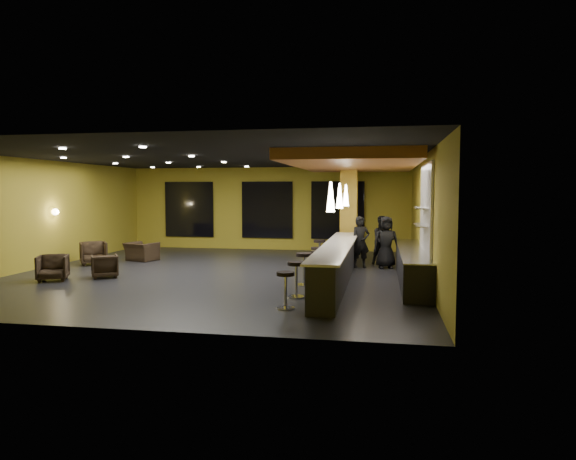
% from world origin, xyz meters
% --- Properties ---
extents(floor, '(12.00, 13.00, 0.10)m').
position_xyz_m(floor, '(0.00, 0.00, -0.05)').
color(floor, black).
rests_on(floor, ground).
extents(ceiling, '(12.00, 13.00, 0.10)m').
position_xyz_m(ceiling, '(0.00, 0.00, 3.55)').
color(ceiling, black).
extents(wall_back, '(12.00, 0.10, 3.50)m').
position_xyz_m(wall_back, '(0.00, 6.55, 1.75)').
color(wall_back, olive).
rests_on(wall_back, floor).
extents(wall_front, '(12.00, 0.10, 3.50)m').
position_xyz_m(wall_front, '(0.00, -6.55, 1.75)').
color(wall_front, olive).
rests_on(wall_front, floor).
extents(wall_left, '(0.10, 13.00, 3.50)m').
position_xyz_m(wall_left, '(-6.05, 0.00, 1.75)').
color(wall_left, olive).
rests_on(wall_left, floor).
extents(wall_right, '(0.10, 13.00, 3.50)m').
position_xyz_m(wall_right, '(6.05, 0.00, 1.75)').
color(wall_right, olive).
rests_on(wall_right, floor).
extents(wood_soffit, '(3.60, 8.00, 0.28)m').
position_xyz_m(wood_soffit, '(4.00, 1.00, 3.36)').
color(wood_soffit, '#96582C').
rests_on(wood_soffit, ceiling).
extents(window_left, '(2.20, 0.06, 2.40)m').
position_xyz_m(window_left, '(-3.50, 6.44, 1.70)').
color(window_left, black).
rests_on(window_left, wall_back).
extents(window_center, '(2.20, 0.06, 2.40)m').
position_xyz_m(window_center, '(0.00, 6.44, 1.70)').
color(window_center, black).
rests_on(window_center, wall_back).
extents(window_right, '(2.20, 0.06, 2.40)m').
position_xyz_m(window_right, '(3.00, 6.44, 1.70)').
color(window_right, black).
rests_on(window_right, wall_back).
extents(tile_backsplash, '(0.06, 3.20, 2.40)m').
position_xyz_m(tile_backsplash, '(5.96, -1.00, 2.00)').
color(tile_backsplash, white).
rests_on(tile_backsplash, wall_right).
extents(bar_counter, '(0.60, 8.00, 1.00)m').
position_xyz_m(bar_counter, '(3.65, -1.00, 0.50)').
color(bar_counter, black).
rests_on(bar_counter, floor).
extents(bar_top, '(0.78, 8.10, 0.05)m').
position_xyz_m(bar_top, '(3.65, -1.00, 1.02)').
color(bar_top, silver).
rests_on(bar_top, bar_counter).
extents(prep_counter, '(0.70, 6.00, 0.86)m').
position_xyz_m(prep_counter, '(5.65, -0.50, 0.43)').
color(prep_counter, black).
rests_on(prep_counter, floor).
extents(prep_top, '(0.72, 6.00, 0.03)m').
position_xyz_m(prep_top, '(5.65, -0.50, 0.89)').
color(prep_top, silver).
rests_on(prep_top, prep_counter).
extents(wall_shelf_lower, '(0.30, 1.50, 0.03)m').
position_xyz_m(wall_shelf_lower, '(5.82, -1.20, 1.60)').
color(wall_shelf_lower, silver).
rests_on(wall_shelf_lower, wall_right).
extents(wall_shelf_upper, '(0.30, 1.50, 0.03)m').
position_xyz_m(wall_shelf_upper, '(5.82, -1.20, 2.05)').
color(wall_shelf_upper, silver).
rests_on(wall_shelf_upper, wall_right).
extents(column, '(0.60, 0.60, 3.50)m').
position_xyz_m(column, '(3.65, 3.60, 1.75)').
color(column, olive).
rests_on(column, floor).
extents(wall_sconce, '(0.22, 0.22, 0.22)m').
position_xyz_m(wall_sconce, '(-5.88, 0.50, 1.80)').
color(wall_sconce, '#FFE5B2').
rests_on(wall_sconce, wall_left).
extents(pendant_0, '(0.20, 0.20, 0.70)m').
position_xyz_m(pendant_0, '(3.65, -3.00, 2.35)').
color(pendant_0, white).
rests_on(pendant_0, wood_soffit).
extents(pendant_1, '(0.20, 0.20, 0.70)m').
position_xyz_m(pendant_1, '(3.65, -0.50, 2.35)').
color(pendant_1, white).
rests_on(pendant_1, wood_soffit).
extents(pendant_2, '(0.20, 0.20, 0.70)m').
position_xyz_m(pendant_2, '(3.65, 2.00, 2.35)').
color(pendant_2, white).
rests_on(pendant_2, wood_soffit).
extents(staff_a, '(0.71, 0.59, 1.68)m').
position_xyz_m(staff_a, '(4.15, 1.80, 0.84)').
color(staff_a, black).
rests_on(staff_a, floor).
extents(staff_b, '(0.96, 0.84, 1.65)m').
position_xyz_m(staff_b, '(4.87, 2.68, 0.83)').
color(staff_b, black).
rests_on(staff_b, floor).
extents(staff_c, '(0.89, 0.64, 1.68)m').
position_xyz_m(staff_c, '(4.97, 1.87, 0.84)').
color(staff_c, black).
rests_on(staff_c, floor).
extents(armchair_a, '(1.03, 1.04, 0.72)m').
position_xyz_m(armchair_a, '(-4.16, -2.16, 0.36)').
color(armchair_a, black).
rests_on(armchair_a, floor).
extents(armchair_b, '(0.99, 1.00, 0.67)m').
position_xyz_m(armchair_b, '(-3.02, -1.41, 0.33)').
color(armchair_b, black).
rests_on(armchair_b, floor).
extents(armchair_c, '(1.17, 1.18, 0.78)m').
position_xyz_m(armchair_c, '(-4.79, 0.93, 0.39)').
color(armchair_c, black).
rests_on(armchair_c, floor).
extents(armchair_d, '(1.23, 1.15, 0.65)m').
position_xyz_m(armchair_d, '(-3.64, 2.14, 0.33)').
color(armchair_d, black).
rests_on(armchair_d, floor).
extents(bar_stool_0, '(0.40, 0.40, 0.79)m').
position_xyz_m(bar_stool_0, '(2.84, -4.38, 0.50)').
color(bar_stool_0, silver).
rests_on(bar_stool_0, floor).
extents(bar_stool_1, '(0.43, 0.43, 0.84)m').
position_xyz_m(bar_stool_1, '(2.87, -3.19, 0.54)').
color(bar_stool_1, silver).
rests_on(bar_stool_1, floor).
extents(bar_stool_2, '(0.44, 0.44, 0.86)m').
position_xyz_m(bar_stool_2, '(2.82, -1.64, 0.55)').
color(bar_stool_2, silver).
rests_on(bar_stool_2, floor).
extents(bar_stool_3, '(0.38, 0.38, 0.75)m').
position_xyz_m(bar_stool_3, '(2.99, -0.18, 0.48)').
color(bar_stool_3, silver).
rests_on(bar_stool_3, floor).
extents(bar_stool_4, '(0.37, 0.37, 0.73)m').
position_xyz_m(bar_stool_4, '(2.82, 1.02, 0.47)').
color(bar_stool_4, silver).
rests_on(bar_stool_4, floor).
extents(bar_stool_5, '(0.43, 0.43, 0.84)m').
position_xyz_m(bar_stool_5, '(2.76, 2.29, 0.54)').
color(bar_stool_5, silver).
rests_on(bar_stool_5, floor).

